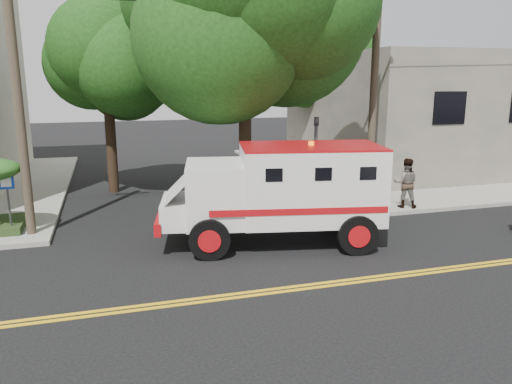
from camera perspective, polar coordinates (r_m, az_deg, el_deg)
name	(u,v)px	position (r m, az deg, el deg)	size (l,w,h in m)	color
ground	(257,293)	(11.88, 0.16, -11.49)	(100.00, 100.00, 0.00)	black
sidewalk_ne	(418,166)	(29.47, 18.05, 2.84)	(17.00, 17.00, 0.15)	gray
building_right	(440,110)	(30.41, 20.28, 8.82)	(14.00, 12.00, 6.00)	#5E5B50
utility_pole_left	(17,92)	(16.55, -25.64, 10.26)	(0.28, 0.28, 9.00)	#382D23
utility_pole_right	(374,89)	(19.05, 13.32, 11.35)	(0.28, 0.28, 9.00)	#382D23
tree_main	(260,6)	(17.47, 0.42, 20.45)	(6.08, 5.70, 9.85)	black
tree_left	(114,57)	(22.16, -15.96, 14.57)	(4.48, 4.20, 7.70)	black
tree_right	(329,56)	(28.76, 8.31, 15.15)	(4.80, 4.50, 8.20)	black
traffic_signal	(315,156)	(17.60, 6.80, 4.06)	(0.15, 0.18, 3.60)	#3F3F42
accessibility_sign	(8,195)	(17.18, -26.51, -0.36)	(0.45, 0.10, 2.02)	#3F3F42
armored_truck	(282,189)	(14.81, 2.98, 0.39)	(6.89, 3.64, 2.99)	silver
pedestrian_a	(373,172)	(21.09, 13.27, 2.19)	(0.70, 0.46, 1.92)	gray
pedestrian_b	(406,183)	(19.43, 16.75, 1.00)	(0.90, 0.70, 1.86)	gray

